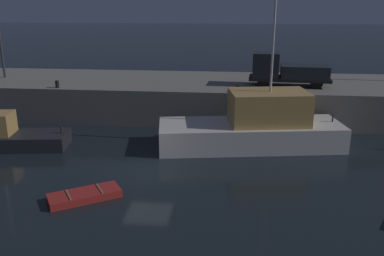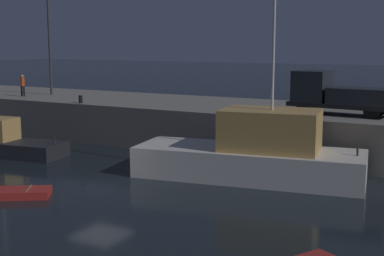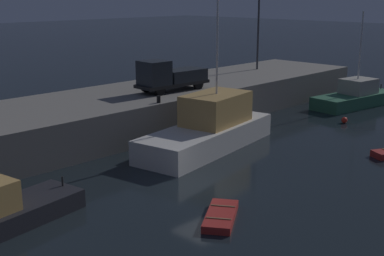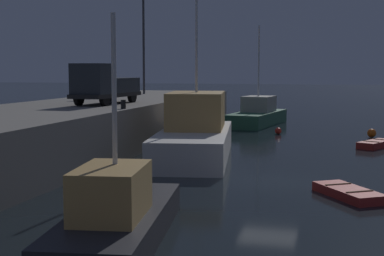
% 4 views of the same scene
% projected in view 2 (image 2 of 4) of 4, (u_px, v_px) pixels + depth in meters
% --- Properties ---
extents(ground_plane, '(320.00, 320.00, 0.00)m').
position_uv_depth(ground_plane, '(100.00, 186.00, 26.04)').
color(ground_plane, black).
extents(pier_quay, '(62.52, 9.34, 2.74)m').
position_uv_depth(pier_quay, '(218.00, 124.00, 37.07)').
color(pier_quay, gray).
rests_on(pier_quay, ground).
extents(fishing_trawler_red, '(12.05, 5.57, 12.22)m').
position_uv_depth(fishing_trawler_red, '(255.00, 153.00, 27.22)').
color(fishing_trawler_red, silver).
rests_on(fishing_trawler_red, ground).
extents(fishing_boat_white, '(8.27, 3.67, 6.49)m').
position_uv_depth(fishing_boat_white, '(1.00, 142.00, 33.36)').
color(fishing_boat_white, '#232328').
rests_on(fishing_boat_white, ground).
extents(dinghy_orange_near, '(3.50, 2.90, 0.40)m').
position_uv_depth(dinghy_orange_near, '(12.00, 193.00, 24.17)').
color(dinghy_orange_near, '#B22823').
rests_on(dinghy_orange_near, ground).
extents(lamp_post_west, '(0.44, 0.44, 8.89)m').
position_uv_depth(lamp_post_west, '(49.00, 31.00, 42.97)').
color(lamp_post_west, '#38383D').
rests_on(lamp_post_west, pier_quay).
extents(utility_truck, '(6.23, 2.46, 2.53)m').
position_uv_depth(utility_truck, '(336.00, 94.00, 31.30)').
color(utility_truck, black).
rests_on(utility_truck, pier_quay).
extents(dockworker, '(0.45, 0.36, 1.71)m').
position_uv_depth(dockworker, '(23.00, 84.00, 42.13)').
color(dockworker, black).
rests_on(dockworker, pier_quay).
extents(bollard_west, '(0.28, 0.28, 0.54)m').
position_uv_depth(bollard_west, '(81.00, 99.00, 37.41)').
color(bollard_west, black).
rests_on(bollard_west, pier_quay).
extents(bollard_central, '(0.28, 0.28, 0.50)m').
position_uv_depth(bollard_central, '(261.00, 112.00, 30.82)').
color(bollard_central, black).
rests_on(bollard_central, pier_quay).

